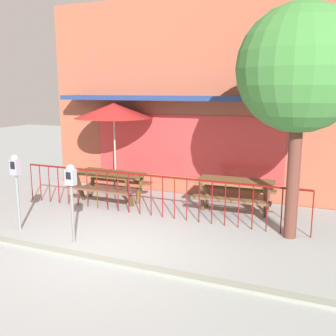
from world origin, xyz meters
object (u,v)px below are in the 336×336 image
object	(u,v)px
parking_meter_near	(16,172)
parking_meter_far	(71,183)
street_tree	(300,70)
picnic_table_left	(110,179)
picnic_table_right	(235,187)
patio_umbrella	(114,111)

from	to	relation	value
parking_meter_near	parking_meter_far	world-z (taller)	parking_meter_near
parking_meter_far	street_tree	xyz separation A→B (m)	(3.77, 1.89, 2.05)
picnic_table_left	picnic_table_right	xyz separation A→B (m)	(3.21, 0.39, 0.00)
patio_umbrella	parking_meter_far	distance (m)	3.87
picnic_table_right	patio_umbrella	bearing A→B (deg)	172.97
picnic_table_left	patio_umbrella	size ratio (longest dim) A/B	0.72
patio_umbrella	parking_meter_far	size ratio (longest dim) A/B	1.66
picnic_table_right	parking_meter_near	world-z (taller)	parking_meter_near
patio_umbrella	street_tree	size ratio (longest dim) A/B	0.57
parking_meter_near	street_tree	distance (m)	5.87
parking_meter_far	patio_umbrella	bearing A→B (deg)	108.03
picnic_table_left	parking_meter_far	distance (m)	2.87
patio_umbrella	parking_meter_near	distance (m)	3.56
patio_umbrella	street_tree	xyz separation A→B (m)	(4.91, -1.63, 0.92)
picnic_table_right	parking_meter_far	distance (m)	3.93
picnic_table_left	parking_meter_far	bearing A→B (deg)	-72.93
street_tree	picnic_table_left	bearing A→B (deg)	170.15
picnic_table_left	patio_umbrella	xyz separation A→B (m)	(-0.32, 0.83, 1.69)
parking_meter_far	street_tree	bearing A→B (deg)	26.64
picnic_table_left	street_tree	xyz separation A→B (m)	(4.59, -0.80, 2.61)
parking_meter_far	parking_meter_near	bearing A→B (deg)	174.59
picnic_table_left	patio_umbrella	bearing A→B (deg)	111.06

